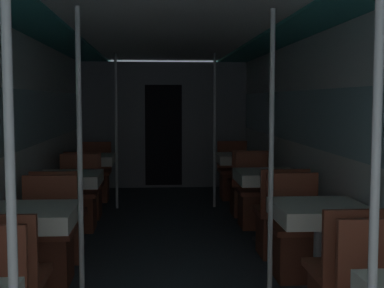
# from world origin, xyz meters

# --- Properties ---
(wall_left) EXTENTS (0.05, 10.41, 2.19)m
(wall_left) POSITION_xyz_m (-1.48, 3.81, 1.13)
(wall_left) COLOR silver
(wall_left) RESTS_ON ground_plane
(wall_right) EXTENTS (0.05, 10.41, 2.19)m
(wall_right) POSITION_xyz_m (1.48, 3.81, 1.13)
(wall_right) COLOR silver
(wall_right) RESTS_ON ground_plane
(ceiling_panel) EXTENTS (2.96, 10.41, 0.07)m
(ceiling_panel) POSITION_xyz_m (0.00, 3.81, 2.23)
(ceiling_panel) COLOR white
(ceiling_panel) RESTS_ON wall_left
(bulkhead_far) EXTENTS (2.90, 0.09, 2.19)m
(bulkhead_far) POSITION_xyz_m (0.00, 8.19, 1.09)
(bulkhead_far) COLOR slate
(bulkhead_far) RESTS_ON ground_plane
(support_pole_left_0) EXTENTS (0.04, 0.04, 2.19)m
(support_pole_left_0) POSITION_xyz_m (-0.70, 0.85, 1.10)
(support_pole_left_0) COLOR silver
(support_pole_left_0) RESTS_ON ground_plane
(dining_table_left_1) EXTENTS (0.67, 0.67, 0.76)m
(dining_table_left_1) POSITION_xyz_m (-1.07, 2.70, 0.67)
(dining_table_left_1) COLOR #4C4C51
(dining_table_left_1) RESTS_ON ground_plane
(chair_left_far_1) EXTENTS (0.47, 0.47, 0.89)m
(chair_left_far_1) POSITION_xyz_m (-1.07, 3.30, 0.28)
(chair_left_far_1) COLOR brown
(chair_left_far_1) RESTS_ON ground_plane
(support_pole_left_1) EXTENTS (0.04, 0.04, 2.19)m
(support_pole_left_1) POSITION_xyz_m (-0.70, 2.70, 1.10)
(support_pole_left_1) COLOR silver
(support_pole_left_1) RESTS_ON ground_plane
(dining_table_left_2) EXTENTS (0.67, 0.67, 0.76)m
(dining_table_left_2) POSITION_xyz_m (-1.07, 4.54, 0.67)
(dining_table_left_2) COLOR #4C4C51
(dining_table_left_2) RESTS_ON ground_plane
(chair_left_near_2) EXTENTS (0.47, 0.47, 0.89)m
(chair_left_near_2) POSITION_xyz_m (-1.07, 3.94, 0.28)
(chair_left_near_2) COLOR brown
(chair_left_near_2) RESTS_ON ground_plane
(chair_left_far_2) EXTENTS (0.47, 0.47, 0.89)m
(chair_left_far_2) POSITION_xyz_m (-1.07, 5.15, 0.28)
(chair_left_far_2) COLOR brown
(chair_left_far_2) RESTS_ON ground_plane
(dining_table_left_3) EXTENTS (0.67, 0.67, 0.76)m
(dining_table_left_3) POSITION_xyz_m (-1.07, 6.39, 0.67)
(dining_table_left_3) COLOR #4C4C51
(dining_table_left_3) RESTS_ON ground_plane
(chair_left_near_3) EXTENTS (0.47, 0.47, 0.89)m
(chair_left_near_3) POSITION_xyz_m (-1.07, 5.79, 0.28)
(chair_left_near_3) COLOR brown
(chair_left_near_3) RESTS_ON ground_plane
(chair_left_far_3) EXTENTS (0.47, 0.47, 0.89)m
(chair_left_far_3) POSITION_xyz_m (-1.07, 7.00, 0.28)
(chair_left_far_3) COLOR brown
(chair_left_far_3) RESTS_ON ground_plane
(support_pole_left_3) EXTENTS (0.04, 0.04, 2.19)m
(support_pole_left_3) POSITION_xyz_m (-0.70, 6.39, 1.10)
(support_pole_left_3) COLOR silver
(support_pole_left_3) RESTS_ON ground_plane
(support_pole_right_0) EXTENTS (0.04, 0.04, 2.19)m
(support_pole_right_0) POSITION_xyz_m (0.70, 0.85, 1.10)
(support_pole_right_0) COLOR silver
(support_pole_right_0) RESTS_ON ground_plane
(dining_table_right_1) EXTENTS (0.67, 0.67, 0.76)m
(dining_table_right_1) POSITION_xyz_m (1.07, 2.70, 0.67)
(dining_table_right_1) COLOR #4C4C51
(dining_table_right_1) RESTS_ON ground_plane
(chair_right_far_1) EXTENTS (0.47, 0.47, 0.89)m
(chair_right_far_1) POSITION_xyz_m (1.07, 3.30, 0.28)
(chair_right_far_1) COLOR brown
(chair_right_far_1) RESTS_ON ground_plane
(support_pole_right_1) EXTENTS (0.04, 0.04, 2.19)m
(support_pole_right_1) POSITION_xyz_m (0.70, 2.70, 1.10)
(support_pole_right_1) COLOR silver
(support_pole_right_1) RESTS_ON ground_plane
(dining_table_right_2) EXTENTS (0.67, 0.67, 0.76)m
(dining_table_right_2) POSITION_xyz_m (1.07, 4.54, 0.67)
(dining_table_right_2) COLOR #4C4C51
(dining_table_right_2) RESTS_ON ground_plane
(chair_right_near_2) EXTENTS (0.47, 0.47, 0.89)m
(chair_right_near_2) POSITION_xyz_m (1.07, 3.94, 0.28)
(chair_right_near_2) COLOR brown
(chair_right_near_2) RESTS_ON ground_plane
(chair_right_far_2) EXTENTS (0.47, 0.47, 0.89)m
(chair_right_far_2) POSITION_xyz_m (1.07, 5.15, 0.28)
(chair_right_far_2) COLOR brown
(chair_right_far_2) RESTS_ON ground_plane
(dining_table_right_3) EXTENTS (0.67, 0.67, 0.76)m
(dining_table_right_3) POSITION_xyz_m (1.07, 6.39, 0.67)
(dining_table_right_3) COLOR #4C4C51
(dining_table_right_3) RESTS_ON ground_plane
(chair_right_near_3) EXTENTS (0.47, 0.47, 0.89)m
(chair_right_near_3) POSITION_xyz_m (1.07, 5.79, 0.28)
(chair_right_near_3) COLOR brown
(chair_right_near_3) RESTS_ON ground_plane
(chair_right_far_3) EXTENTS (0.47, 0.47, 0.89)m
(chair_right_far_3) POSITION_xyz_m (1.07, 7.00, 0.28)
(chair_right_far_3) COLOR brown
(chair_right_far_3) RESTS_ON ground_plane
(support_pole_right_3) EXTENTS (0.04, 0.04, 2.19)m
(support_pole_right_3) POSITION_xyz_m (0.70, 6.39, 1.10)
(support_pole_right_3) COLOR silver
(support_pole_right_3) RESTS_ON ground_plane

